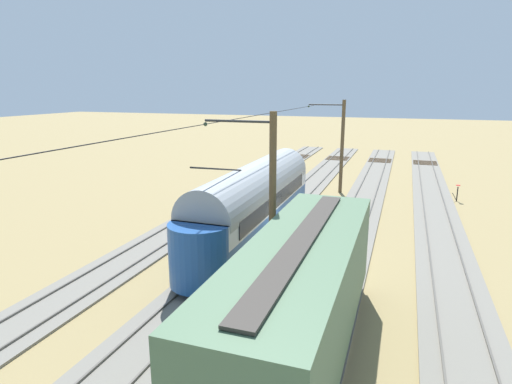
% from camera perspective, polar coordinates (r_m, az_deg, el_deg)
% --- Properties ---
extents(ground_plane, '(220.00, 220.00, 0.00)m').
position_cam_1_polar(ground_plane, '(22.34, 5.03, -7.89)').
color(ground_plane, '#937F51').
extents(track_streetcar_siding, '(2.80, 80.00, 0.18)m').
position_cam_1_polar(track_streetcar_siding, '(22.17, 24.16, -9.12)').
color(track_streetcar_siding, slate).
rests_on(track_streetcar_siding, ground).
extents(track_adjacent_siding, '(2.80, 80.00, 0.18)m').
position_cam_1_polar(track_adjacent_siding, '(22.19, 11.42, -8.12)').
color(track_adjacent_siding, slate).
rests_on(track_adjacent_siding, ground).
extents(track_third_siding, '(2.80, 80.00, 0.18)m').
position_cam_1_polar(track_third_siding, '(23.27, -0.64, -6.80)').
color(track_third_siding, slate).
rests_on(track_third_siding, ground).
extents(track_outer_siding, '(2.80, 80.00, 0.18)m').
position_cam_1_polar(track_outer_siding, '(25.26, -11.16, -5.40)').
color(track_outer_siding, slate).
rests_on(track_outer_siding, ground).
extents(vintage_streetcar, '(2.65, 15.72, 5.18)m').
position_cam_1_polar(vintage_streetcar, '(23.10, -0.18, -1.23)').
color(vintage_streetcar, '#1E4C93').
rests_on(vintage_streetcar, ground).
extents(boxcar_adjacent, '(2.96, 11.21, 3.85)m').
position_cam_1_polar(boxcar_adjacent, '(13.06, 5.95, -13.83)').
color(boxcar_adjacent, '#4C6B4C').
rests_on(boxcar_adjacent, ground).
extents(catenary_pole_foreground, '(3.00, 0.28, 7.37)m').
position_cam_1_polar(catenary_pole_foreground, '(34.58, 11.30, 6.17)').
color(catenary_pole_foreground, brown).
rests_on(catenary_pole_foreground, ground).
extents(catenary_pole_mid_near, '(3.00, 0.28, 7.37)m').
position_cam_1_polar(catenary_pole_mid_near, '(16.56, 1.95, -1.49)').
color(catenary_pole_mid_near, brown).
rests_on(catenary_pole_mid_near, ground).
extents(overhead_wire_run, '(2.80, 60.13, 0.18)m').
position_cam_1_polar(overhead_wire_run, '(10.08, -28.31, 4.35)').
color(overhead_wire_run, black).
rests_on(overhead_wire_run, ground).
extents(switch_stand, '(0.50, 0.30, 1.24)m').
position_cam_1_polar(switch_stand, '(35.08, 25.28, -0.01)').
color(switch_stand, black).
rests_on(switch_stand, ground).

